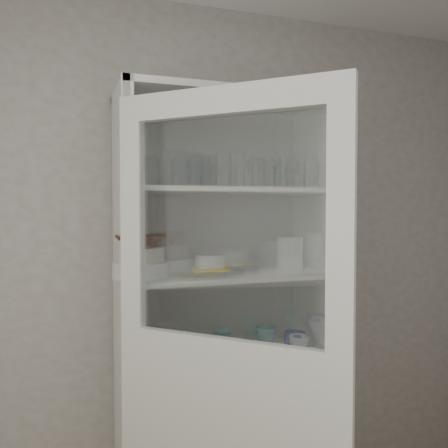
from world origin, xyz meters
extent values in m
cube|color=gray|center=(0.00, 1.50, 1.30)|extent=(3.60, 0.02, 2.60)
cube|color=silver|center=(-0.28, 1.27, 1.05)|extent=(0.03, 0.45, 2.10)
cube|color=silver|center=(0.68, 1.27, 1.05)|extent=(0.03, 0.45, 2.10)
cube|color=#969696|center=(0.20, 1.49, 1.05)|extent=(1.00, 0.03, 2.10)
cube|color=silver|center=(0.20, 1.27, 2.08)|extent=(1.00, 0.45, 0.03)
cube|color=white|center=(0.20, 1.26, 0.45)|extent=(0.94, 0.42, 0.02)
cube|color=white|center=(0.20, 1.26, 0.85)|extent=(0.94, 0.42, 0.02)
cube|color=white|center=(0.20, 1.26, 1.25)|extent=(0.94, 0.42, 0.02)
cube|color=white|center=(0.20, 1.26, 1.65)|extent=(0.94, 0.42, 0.02)
cube|color=silver|center=(0.02, 0.74, 1.95)|extent=(0.67, 0.66, 0.10)
cube|color=silver|center=(-0.27, 1.02, 1.50)|extent=(0.09, 0.09, 0.80)
cube|color=silver|center=(0.31, 0.45, 1.50)|extent=(0.09, 0.09, 0.80)
cube|color=silver|center=(0.02, 0.74, 1.50)|extent=(0.53, 0.51, 0.78)
cylinder|color=silver|center=(-0.05, 1.14, 1.74)|extent=(0.08, 0.08, 0.15)
cylinder|color=silver|center=(0.02, 1.17, 1.74)|extent=(0.09, 0.09, 0.15)
cylinder|color=silver|center=(0.07, 1.17, 1.72)|extent=(0.07, 0.07, 0.13)
cylinder|color=silver|center=(0.09, 1.14, 1.73)|extent=(0.07, 0.07, 0.13)
cylinder|color=silver|center=(0.20, 1.11, 1.74)|extent=(0.08, 0.08, 0.15)
cylinder|color=silver|center=(0.40, 1.15, 1.73)|extent=(0.07, 0.07, 0.14)
cylinder|color=silver|center=(0.59, 1.13, 1.74)|extent=(0.09, 0.09, 0.15)
cylinder|color=silver|center=(-0.14, 1.29, 1.73)|extent=(0.08, 0.08, 0.14)
cylinder|color=silver|center=(0.06, 1.26, 1.72)|extent=(0.07, 0.07, 0.12)
cylinder|color=silver|center=(0.10, 1.27, 1.73)|extent=(0.09, 0.09, 0.15)
cylinder|color=silver|center=(0.11, 1.26, 1.74)|extent=(0.08, 0.08, 0.16)
cylinder|color=silver|center=(0.37, 1.24, 1.73)|extent=(0.09, 0.09, 0.14)
cylinder|color=silver|center=(-0.20, 1.23, 1.30)|extent=(0.25, 0.25, 0.07)
cylinder|color=silver|center=(-0.03, 1.41, 1.29)|extent=(0.19, 0.19, 0.06)
cylinder|color=beige|center=(-0.20, 1.23, 1.36)|extent=(0.21, 0.21, 0.06)
imported|color=#4B2612|center=(-0.20, 1.23, 1.42)|extent=(0.27, 0.27, 0.06)
cylinder|color=silver|center=(0.12, 1.24, 1.27)|extent=(0.39, 0.39, 0.02)
cube|color=yellow|center=(0.12, 1.24, 1.28)|extent=(0.19, 0.19, 0.01)
cylinder|color=silver|center=(0.12, 1.24, 1.32)|extent=(0.15, 0.15, 0.06)
cylinder|color=silver|center=(0.55, 1.28, 1.34)|extent=(0.13, 0.13, 0.16)
imported|color=navy|center=(0.56, 1.24, 0.91)|extent=(0.12, 0.12, 0.09)
imported|color=#15717B|center=(0.45, 1.33, 0.91)|extent=(0.14, 0.14, 0.10)
imported|color=silver|center=(0.54, 1.16, 0.91)|extent=(0.13, 0.13, 0.09)
cylinder|color=#15717B|center=(0.21, 1.33, 0.91)|extent=(0.09, 0.09, 0.09)
ellipsoid|color=#15717B|center=(0.21, 1.33, 0.96)|extent=(0.09, 0.09, 0.02)
cylinder|color=#B7B8BA|center=(0.09, 1.22, 0.88)|extent=(0.10, 0.10, 0.04)
cylinder|color=silver|center=(-0.21, 1.28, 0.92)|extent=(0.12, 0.12, 0.12)
imported|color=beige|center=(0.14, 1.28, 0.50)|extent=(0.31, 0.31, 0.08)
cube|color=gray|center=(0.22, 1.26, 0.49)|extent=(0.20, 0.14, 0.06)
cylinder|color=silver|center=(0.43, 1.13, 1.73)|extent=(0.07, 0.07, 0.14)
cylinder|color=silver|center=(0.45, 1.18, 1.72)|extent=(0.06, 0.06, 0.13)
camera|label=1|loc=(-0.54, -0.85, 1.57)|focal=38.00mm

